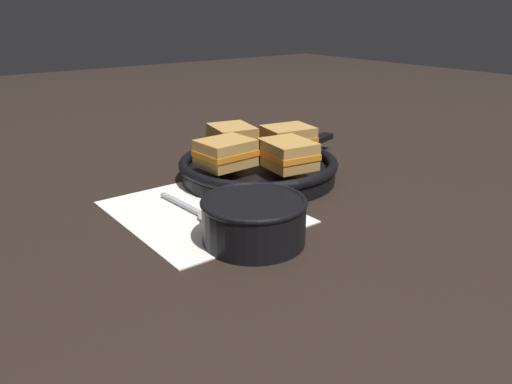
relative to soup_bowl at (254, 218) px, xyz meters
name	(u,v)px	position (x,y,z in m)	size (l,w,h in m)	color
ground_plane	(234,216)	(-0.09, 0.03, -0.04)	(4.00, 4.00, 0.00)	black
napkin	(202,211)	(-0.13, 0.00, -0.03)	(0.28, 0.24, 0.00)	white
soup_bowl	(254,218)	(0.00, 0.00, 0.00)	(0.14, 0.14, 0.06)	black
spoon	(202,214)	(-0.11, -0.01, -0.03)	(0.16, 0.03, 0.01)	#B7B7BC
skillet	(259,168)	(-0.20, 0.17, -0.01)	(0.29, 0.41, 0.04)	black
sandwich_near_left	(288,138)	(-0.21, 0.24, 0.03)	(0.09, 0.10, 0.05)	#C18E47
sandwich_near_right	(232,138)	(-0.28, 0.16, 0.03)	(0.10, 0.09, 0.05)	#C18E47
sandwich_far_left	(226,153)	(-0.20, 0.09, 0.03)	(0.08, 0.09, 0.05)	#C18E47
sandwich_far_right	(288,154)	(-0.13, 0.17, 0.03)	(0.10, 0.09, 0.05)	#C18E47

